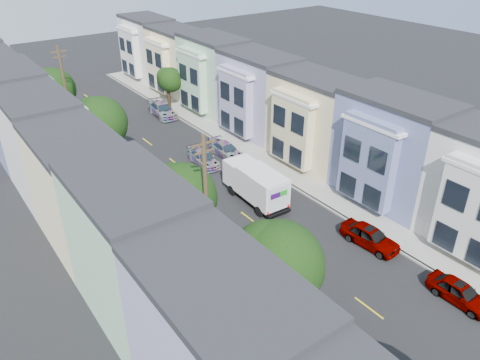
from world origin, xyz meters
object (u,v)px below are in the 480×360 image
(utility_pole_near, at_px, (206,211))
(parked_left_b, at_px, (323,348))
(tree_b, at_px, (277,267))
(utility_pole_far, at_px, (67,97))
(parked_right_d, at_px, (162,110))
(tree_far_r, at_px, (170,80))
(parked_left_c, at_px, (243,276))
(parked_right_a, at_px, (460,292))
(lead_sedan, at_px, (204,158))
(parked_right_c, at_px, (226,150))
(tree_c, at_px, (181,198))
(tree_d, at_px, (99,124))
(fedex_truck, at_px, (256,183))
(parked_right_b, at_px, (370,237))
(parked_left_d, at_px, (152,193))
(tree_e, at_px, (53,90))

(utility_pole_near, distance_m, parked_left_b, 10.12)
(tree_b, bearing_deg, utility_pole_far, 90.00)
(parked_right_d, bearing_deg, utility_pole_near, -107.14)
(tree_far_r, bearing_deg, parked_left_c, -110.81)
(parked_left_b, bearing_deg, parked_right_a, -16.11)
(parked_right_a, bearing_deg, tree_far_r, 86.92)
(lead_sedan, bearing_deg, parked_right_c, 10.98)
(tree_b, bearing_deg, parked_right_d, 71.97)
(tree_c, relative_size, tree_d, 0.92)
(fedex_truck, bearing_deg, utility_pole_near, -142.50)
(fedex_truck, height_order, parked_left_c, fedex_truck)
(parked_right_a, relative_size, parked_right_b, 0.90)
(fedex_truck, bearing_deg, tree_far_r, 80.51)
(fedex_truck, distance_m, parked_left_d, 8.66)
(parked_right_c, xyz_separation_m, parked_right_d, (0.00, 13.47, 0.11))
(parked_left_b, distance_m, parked_right_c, 25.33)
(parked_right_a, distance_m, parked_right_c, 25.12)
(tree_c, relative_size, tree_far_r, 1.33)
(utility_pole_far, relative_size, parked_left_d, 2.38)
(utility_pole_near, bearing_deg, tree_d, 90.01)
(utility_pole_near, relative_size, parked_right_d, 1.98)
(parked_left_b, bearing_deg, utility_pole_near, 92.94)
(parked_left_d, bearing_deg, tree_b, -90.11)
(tree_d, bearing_deg, parked_right_d, 43.18)
(lead_sedan, distance_m, parked_left_b, 24.08)
(utility_pole_near, height_order, parked_left_d, utility_pole_near)
(parked_left_d, bearing_deg, lead_sedan, 28.03)
(parked_left_c, distance_m, parked_left_d, 12.78)
(tree_d, xyz_separation_m, parked_right_c, (11.20, -2.96, -4.47))
(tree_c, height_order, parked_left_d, tree_c)
(tree_c, height_order, parked_left_b, tree_c)
(tree_e, xyz_separation_m, tree_far_r, (13.20, -1.79, -0.85))
(utility_pole_near, distance_m, parked_left_d, 11.95)
(tree_e, height_order, parked_right_d, tree_e)
(tree_far_r, bearing_deg, parked_left_d, -122.87)
(utility_pole_far, distance_m, parked_right_b, 32.13)
(parked_right_a, bearing_deg, parked_right_b, 89.77)
(tree_e, distance_m, fedex_truck, 26.68)
(parked_left_b, relative_size, parked_right_c, 1.07)
(tree_d, xyz_separation_m, tree_far_r, (13.20, 11.94, -1.47))
(tree_c, xyz_separation_m, fedex_truck, (8.29, 2.66, -2.82))
(tree_e, relative_size, parked_left_d, 1.63)
(utility_pole_far, bearing_deg, utility_pole_near, -90.00)
(tree_e, relative_size, parked_right_d, 1.36)
(tree_far_r, distance_m, lead_sedan, 16.23)
(tree_d, distance_m, tree_e, 13.74)
(fedex_truck, xyz_separation_m, parked_right_a, (2.91, -16.61, -1.01))
(tree_far_r, relative_size, lead_sedan, 1.23)
(tree_d, xyz_separation_m, parked_left_b, (1.40, -26.31, -4.37))
(tree_far_r, xyz_separation_m, fedex_truck, (-4.90, -23.41, -1.96))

